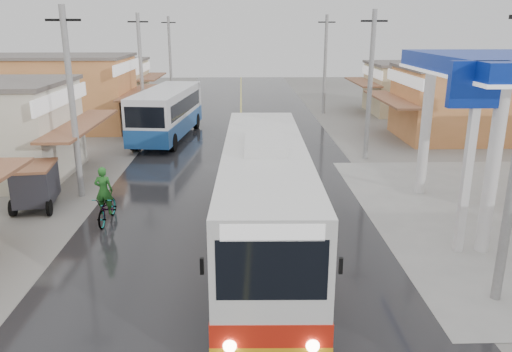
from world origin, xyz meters
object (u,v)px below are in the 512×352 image
object	(u,v)px
second_bus	(167,113)
tricycle_near	(35,184)
cyclist	(106,204)
coach_bus	(265,198)

from	to	relation	value
second_bus	tricycle_near	size ratio (longest dim) A/B	4.13
cyclist	tricycle_near	bearing A→B (deg)	155.31
second_bus	cyclist	xyz separation A→B (m)	(-0.28, -14.55, -0.99)
cyclist	tricycle_near	world-z (taller)	cyclist
cyclist	coach_bus	bearing A→B (deg)	-22.52
second_bus	cyclist	bearing A→B (deg)	-84.49
coach_bus	cyclist	bearing A→B (deg)	156.76
coach_bus	second_bus	distance (m)	18.09
second_bus	cyclist	world-z (taller)	second_bus
tricycle_near	coach_bus	bearing A→B (deg)	-33.26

